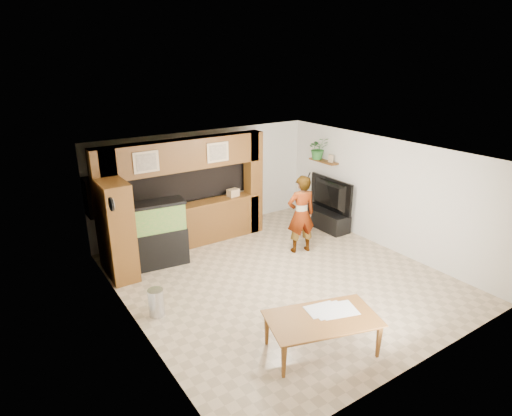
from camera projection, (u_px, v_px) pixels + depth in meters
floor at (280, 278)px, 8.86m from camera, size 6.50×6.50×0.00m
ceiling at (283, 154)px, 7.98m from camera, size 6.50×6.50×0.00m
wall_back at (205, 181)px, 10.96m from camera, size 6.00×0.00×6.00m
wall_left at (132, 257)px, 6.85m from camera, size 0.00×6.50×6.50m
wall_right at (384, 193)px, 9.99m from camera, size 0.00×6.50×6.50m
partition at (181, 193)px, 9.98m from camera, size 4.20×0.99×2.60m
wall_clock at (111, 204)px, 7.45m from camera, size 0.05×0.25×0.25m
wall_shelf at (323, 161)px, 11.30m from camera, size 0.25×0.90×0.04m
pantry_cabinet at (118, 231)px, 8.55m from camera, size 0.51×0.84×2.05m
trash_can at (156, 303)px, 7.51m from camera, size 0.28×0.28×0.51m
aquarium at (156, 235)px, 9.16m from camera, size 1.31×0.49×1.45m
tv_stand at (325, 219)px, 11.38m from camera, size 0.52×1.41×0.47m
television at (326, 195)px, 11.15m from camera, size 0.21×1.50×0.86m
photo_frame at (331, 159)px, 11.05m from camera, size 0.04×0.15×0.20m
potted_plant at (318, 148)px, 11.33m from camera, size 0.66×0.62×0.59m
person at (301, 214)px, 9.76m from camera, size 0.76×0.60×1.84m
microphone at (309, 175)px, 9.34m from camera, size 0.03×0.09×0.15m
dining_table at (322, 336)px, 6.55m from camera, size 1.90×1.40×0.60m
newspaper_a at (329, 310)px, 6.67m from camera, size 0.59×0.48×0.01m
newspaper_b at (337, 310)px, 6.68m from camera, size 0.69×0.58×0.01m
newspaper_c at (322, 309)px, 6.69m from camera, size 0.56×0.46×0.01m
counter_box at (233, 193)px, 10.58m from camera, size 0.31×0.23×0.19m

